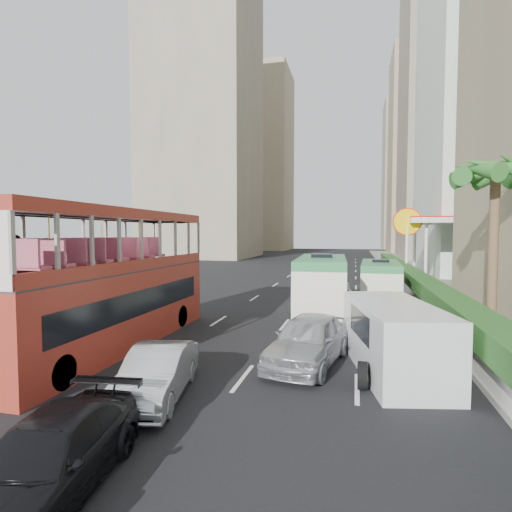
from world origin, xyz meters
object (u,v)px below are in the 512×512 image
(car_silver_lane_a, at_px, (157,398))
(minibus_far, at_px, (380,286))
(panel_van_far, at_px, (379,276))
(shell_station, at_px, (446,251))
(double_decker_bus, at_px, (111,278))
(minibus_near, at_px, (322,288))
(van_asset, at_px, (335,298))
(palm_tree, at_px, (493,255))
(panel_van_near, at_px, (394,338))
(car_silver_lane_b, at_px, (308,364))
(car_black, at_px, (49,496))

(car_silver_lane_a, height_order, minibus_far, minibus_far)
(panel_van_far, xyz_separation_m, shell_station, (5.47, 3.77, 1.81))
(double_decker_bus, height_order, minibus_near, double_decker_bus)
(car_silver_lane_a, relative_size, van_asset, 0.91)
(double_decker_bus, xyz_separation_m, palm_tree, (13.80, 4.00, 0.85))
(van_asset, relative_size, panel_van_near, 0.83)
(car_silver_lane_b, height_order, panel_van_far, panel_van_far)
(car_silver_lane_a, relative_size, panel_van_far, 0.82)
(car_black, bearing_deg, car_silver_lane_a, 84.73)
(van_asset, height_order, minibus_near, minibus_near)
(minibus_near, relative_size, panel_van_far, 1.44)
(van_asset, xyz_separation_m, panel_van_near, (2.38, -13.49, 1.04))
(car_silver_lane_a, bearing_deg, panel_van_near, 19.22)
(double_decker_bus, xyz_separation_m, minibus_near, (7.12, 6.89, -1.02))
(car_black, distance_m, panel_van_near, 9.48)
(car_silver_lane_a, height_order, van_asset, car_silver_lane_a)
(car_silver_lane_b, xyz_separation_m, van_asset, (0.19, 13.42, 0.00))
(double_decker_bus, bearing_deg, car_silver_lane_a, -44.83)
(panel_van_near, relative_size, panel_van_far, 1.10)
(panel_van_near, height_order, shell_station, shell_station)
(car_silver_lane_b, height_order, panel_van_near, panel_van_near)
(car_silver_lane_b, distance_m, panel_van_far, 19.79)
(double_decker_bus, bearing_deg, panel_van_near, -2.02)
(car_black, height_order, minibus_near, minibus_near)
(panel_van_far, bearing_deg, car_silver_lane_b, -101.51)
(double_decker_bus, height_order, van_asset, double_decker_bus)
(minibus_near, distance_m, minibus_far, 4.21)
(car_silver_lane_a, relative_size, car_silver_lane_b, 0.83)
(minibus_near, bearing_deg, palm_tree, -25.92)
(car_silver_lane_b, distance_m, palm_tree, 8.49)
(van_asset, xyz_separation_m, panel_van_far, (3.05, 6.09, 0.94))
(car_silver_lane_b, height_order, minibus_far, minibus_far)
(panel_van_near, xyz_separation_m, panel_van_far, (0.66, 19.58, -0.09))
(panel_van_far, relative_size, palm_tree, 0.74)
(minibus_near, relative_size, palm_tree, 1.06)
(car_black, bearing_deg, van_asset, 72.90)
(panel_van_far, bearing_deg, minibus_near, -107.53)
(van_asset, bearing_deg, car_silver_lane_a, -104.83)
(panel_van_far, bearing_deg, car_black, -105.65)
(double_decker_bus, height_order, palm_tree, palm_tree)
(van_asset, relative_size, palm_tree, 0.67)
(car_silver_lane_a, height_order, palm_tree, palm_tree)
(panel_van_near, xyz_separation_m, shell_station, (6.13, 23.35, 1.71))
(minibus_far, xyz_separation_m, shell_station, (5.94, 13.10, 1.44))
(minibus_far, relative_size, panel_van_far, 1.25)
(minibus_far, height_order, panel_van_far, minibus_far)
(car_silver_lane_a, bearing_deg, van_asset, 67.04)
(double_decker_bus, relative_size, car_silver_lane_a, 2.82)
(van_asset, height_order, palm_tree, palm_tree)
(car_silver_lane_a, bearing_deg, double_decker_bus, 124.26)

